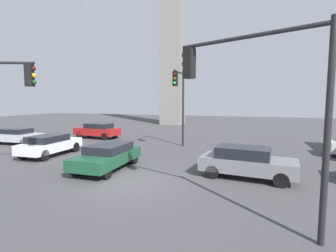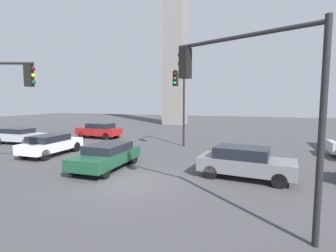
{
  "view_description": "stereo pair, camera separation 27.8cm",
  "coord_description": "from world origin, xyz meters",
  "px_view_note": "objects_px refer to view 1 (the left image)",
  "views": [
    {
      "loc": [
        5.07,
        -9.74,
        3.58
      ],
      "look_at": [
        -0.22,
        5.87,
        1.95
      ],
      "focal_mm": 26.62,
      "sensor_mm": 36.0,
      "label": 1
    },
    {
      "loc": [
        5.33,
        -9.65,
        3.58
      ],
      "look_at": [
        -0.22,
        5.87,
        1.95
      ],
      "focal_mm": 26.62,
      "sensor_mm": 36.0,
      "label": 2
    }
  ],
  "objects_px": {
    "car_0": "(50,144)",
    "car_4": "(246,162)",
    "car_3": "(17,136)",
    "traffic_light_0": "(180,94)",
    "traffic_light_2": "(2,94)",
    "car_2": "(108,156)",
    "car_1": "(98,130)",
    "traffic_light_1": "(249,84)"
  },
  "relations": [
    {
      "from": "traffic_light_2",
      "to": "car_1",
      "type": "bearing_deg",
      "value": 83.7
    },
    {
      "from": "traffic_light_0",
      "to": "car_1",
      "type": "relative_size",
      "value": 1.36
    },
    {
      "from": "traffic_light_1",
      "to": "car_0",
      "type": "xyz_separation_m",
      "value": [
        -12.52,
        5.36,
        -3.32
      ]
    },
    {
      "from": "traffic_light_1",
      "to": "car_2",
      "type": "bearing_deg",
      "value": -6.8
    },
    {
      "from": "car_1",
      "to": "car_2",
      "type": "height_order",
      "value": "car_1"
    },
    {
      "from": "traffic_light_2",
      "to": "car_3",
      "type": "xyz_separation_m",
      "value": [
        -7.8,
        7.15,
        -3.19
      ]
    },
    {
      "from": "car_1",
      "to": "car_3",
      "type": "xyz_separation_m",
      "value": [
        -4.35,
        -5.07,
        -0.08
      ]
    },
    {
      "from": "car_2",
      "to": "traffic_light_0",
      "type": "bearing_deg",
      "value": 162.27
    },
    {
      "from": "traffic_light_0",
      "to": "traffic_light_1",
      "type": "distance_m",
      "value": 11.64
    },
    {
      "from": "traffic_light_0",
      "to": "car_2",
      "type": "xyz_separation_m",
      "value": [
        -2.0,
        -6.77,
        -3.44
      ]
    },
    {
      "from": "traffic_light_1",
      "to": "car_1",
      "type": "bearing_deg",
      "value": -21.91
    },
    {
      "from": "car_0",
      "to": "traffic_light_2",
      "type": "bearing_deg",
      "value": -159.27
    },
    {
      "from": "traffic_light_2",
      "to": "car_3",
      "type": "distance_m",
      "value": 11.05
    },
    {
      "from": "traffic_light_2",
      "to": "car_3",
      "type": "relative_size",
      "value": 1.34
    },
    {
      "from": "traffic_light_1",
      "to": "car_4",
      "type": "relative_size",
      "value": 1.25
    },
    {
      "from": "traffic_light_2",
      "to": "car_1",
      "type": "height_order",
      "value": "traffic_light_2"
    },
    {
      "from": "traffic_light_1",
      "to": "car_1",
      "type": "xyz_separation_m",
      "value": [
        -14.11,
        13.02,
        -3.28
      ]
    },
    {
      "from": "car_3",
      "to": "car_4",
      "type": "height_order",
      "value": "car_4"
    },
    {
      "from": "traffic_light_2",
      "to": "car_0",
      "type": "distance_m",
      "value": 5.85
    },
    {
      "from": "traffic_light_0",
      "to": "car_4",
      "type": "relative_size",
      "value": 1.33
    },
    {
      "from": "car_1",
      "to": "car_2",
      "type": "distance_m",
      "value": 11.67
    },
    {
      "from": "car_1",
      "to": "car_2",
      "type": "xyz_separation_m",
      "value": [
        7.03,
        -9.32,
        -0.06
      ]
    },
    {
      "from": "traffic_light_0",
      "to": "car_4",
      "type": "xyz_separation_m",
      "value": [
        4.99,
        -6.03,
        -3.39
      ]
    },
    {
      "from": "traffic_light_0",
      "to": "car_1",
      "type": "distance_m",
      "value": 9.97
    },
    {
      "from": "traffic_light_2",
      "to": "car_4",
      "type": "relative_size",
      "value": 1.23
    },
    {
      "from": "traffic_light_2",
      "to": "car_2",
      "type": "distance_m",
      "value": 5.59
    },
    {
      "from": "traffic_light_0",
      "to": "car_3",
      "type": "relative_size",
      "value": 1.45
    },
    {
      "from": "traffic_light_0",
      "to": "traffic_light_2",
      "type": "xyz_separation_m",
      "value": [
        -5.58,
        -9.67,
        -0.27
      ]
    },
    {
      "from": "car_3",
      "to": "car_1",
      "type": "bearing_deg",
      "value": 47.58
    },
    {
      "from": "car_1",
      "to": "car_3",
      "type": "height_order",
      "value": "car_1"
    },
    {
      "from": "traffic_light_0",
      "to": "car_2",
      "type": "bearing_deg",
      "value": -17.95
    },
    {
      "from": "traffic_light_0",
      "to": "car_4",
      "type": "height_order",
      "value": "traffic_light_0"
    },
    {
      "from": "car_0",
      "to": "car_4",
      "type": "height_order",
      "value": "car_4"
    },
    {
      "from": "car_4",
      "to": "traffic_light_2",
      "type": "bearing_deg",
      "value": -154.72
    },
    {
      "from": "car_3",
      "to": "traffic_light_0",
      "type": "bearing_deg",
      "value": 8.9
    },
    {
      "from": "car_3",
      "to": "car_4",
      "type": "distance_m",
      "value": 18.7
    },
    {
      "from": "traffic_light_2",
      "to": "car_2",
      "type": "bearing_deg",
      "value": 16.95
    },
    {
      "from": "traffic_light_1",
      "to": "car_4",
      "type": "height_order",
      "value": "traffic_light_1"
    },
    {
      "from": "traffic_light_1",
      "to": "traffic_light_2",
      "type": "height_order",
      "value": "traffic_light_1"
    },
    {
      "from": "car_0",
      "to": "car_1",
      "type": "bearing_deg",
      "value": 10.16
    },
    {
      "from": "traffic_light_0",
      "to": "car_3",
      "type": "distance_m",
      "value": 14.05
    },
    {
      "from": "car_0",
      "to": "car_3",
      "type": "xyz_separation_m",
      "value": [
        -5.94,
        2.6,
        -0.04
      ]
    }
  ]
}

